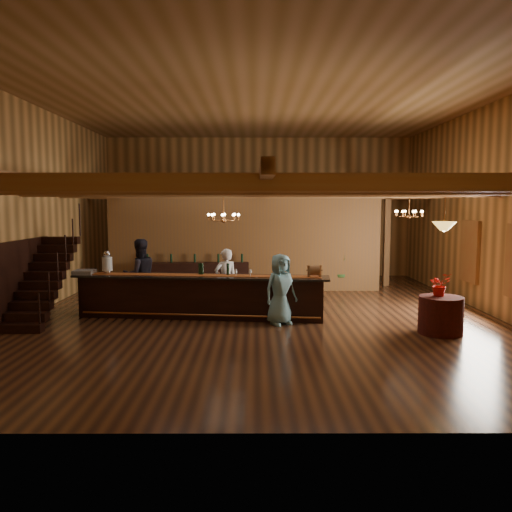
{
  "coord_description": "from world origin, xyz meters",
  "views": [
    {
      "loc": [
        -0.17,
        -13.02,
        2.87
      ],
      "look_at": [
        -0.13,
        0.35,
        1.49
      ],
      "focal_mm": 35.0,
      "sensor_mm": 36.0,
      "label": 1
    }
  ],
  "objects_px": {
    "tasting_bar": "(200,296)",
    "pendant_lamp": "(444,226)",
    "beverage_dispenser": "(107,263)",
    "chandelier_right": "(409,213)",
    "chandelier_left": "(224,217)",
    "round_table": "(441,315)",
    "guest": "(280,289)",
    "backbar_shelf": "(195,277)",
    "bartender": "(226,280)",
    "floor_plant": "(342,271)",
    "staff_second": "(140,275)",
    "raffle_drum": "(314,270)"
  },
  "relations": [
    {
      "from": "backbar_shelf",
      "to": "bartender",
      "type": "xyz_separation_m",
      "value": [
        1.19,
        -3.06,
        0.36
      ]
    },
    {
      "from": "chandelier_left",
      "to": "guest",
      "type": "height_order",
      "value": "chandelier_left"
    },
    {
      "from": "backbar_shelf",
      "to": "pendant_lamp",
      "type": "xyz_separation_m",
      "value": [
        6.11,
        -5.36,
        1.91
      ]
    },
    {
      "from": "beverage_dispenser",
      "to": "guest",
      "type": "distance_m",
      "value": 4.59
    },
    {
      "from": "tasting_bar",
      "to": "guest",
      "type": "distance_m",
      "value": 2.14
    },
    {
      "from": "beverage_dispenser",
      "to": "floor_plant",
      "type": "distance_m",
      "value": 7.84
    },
    {
      "from": "pendant_lamp",
      "to": "floor_plant",
      "type": "bearing_deg",
      "value": 101.6
    },
    {
      "from": "backbar_shelf",
      "to": "staff_second",
      "type": "bearing_deg",
      "value": -119.1
    },
    {
      "from": "pendant_lamp",
      "to": "staff_second",
      "type": "xyz_separation_m",
      "value": [
        -7.24,
        2.39,
        -1.42
      ]
    },
    {
      "from": "backbar_shelf",
      "to": "floor_plant",
      "type": "relative_size",
      "value": 2.75
    },
    {
      "from": "tasting_bar",
      "to": "guest",
      "type": "xyz_separation_m",
      "value": [
        2.0,
        -0.72,
        0.3
      ]
    },
    {
      "from": "beverage_dispenser",
      "to": "staff_second",
      "type": "xyz_separation_m",
      "value": [
        0.73,
        0.44,
        -0.39
      ]
    },
    {
      "from": "beverage_dispenser",
      "to": "chandelier_right",
      "type": "xyz_separation_m",
      "value": [
        8.24,
        1.43,
        1.25
      ]
    },
    {
      "from": "beverage_dispenser",
      "to": "chandelier_left",
      "type": "relative_size",
      "value": 0.75
    },
    {
      "from": "backbar_shelf",
      "to": "round_table",
      "type": "relative_size",
      "value": 3.62
    },
    {
      "from": "tasting_bar",
      "to": "guest",
      "type": "bearing_deg",
      "value": -13.37
    },
    {
      "from": "guest",
      "to": "bartender",
      "type": "bearing_deg",
      "value": 105.48
    },
    {
      "from": "beverage_dispenser",
      "to": "pendant_lamp",
      "type": "bearing_deg",
      "value": -13.71
    },
    {
      "from": "chandelier_left",
      "to": "bartender",
      "type": "bearing_deg",
      "value": 87.8
    },
    {
      "from": "beverage_dispenser",
      "to": "chandelier_right",
      "type": "distance_m",
      "value": 8.46
    },
    {
      "from": "raffle_drum",
      "to": "chandelier_right",
      "type": "bearing_deg",
      "value": 35.89
    },
    {
      "from": "chandelier_left",
      "to": "guest",
      "type": "xyz_separation_m",
      "value": [
        1.41,
        -0.95,
        -1.71
      ]
    },
    {
      "from": "backbar_shelf",
      "to": "guest",
      "type": "height_order",
      "value": "guest"
    },
    {
      "from": "beverage_dispenser",
      "to": "raffle_drum",
      "type": "bearing_deg",
      "value": -7.55
    },
    {
      "from": "staff_second",
      "to": "tasting_bar",
      "type": "bearing_deg",
      "value": 124.45
    },
    {
      "from": "guest",
      "to": "floor_plant",
      "type": "distance_m",
      "value": 5.44
    },
    {
      "from": "guest",
      "to": "floor_plant",
      "type": "bearing_deg",
      "value": 35.1
    },
    {
      "from": "backbar_shelf",
      "to": "pendant_lamp",
      "type": "relative_size",
      "value": 3.88
    },
    {
      "from": "raffle_drum",
      "to": "chandelier_left",
      "type": "distance_m",
      "value": 2.68
    },
    {
      "from": "staff_second",
      "to": "backbar_shelf",
      "type": "bearing_deg",
      "value": -142.08
    },
    {
      "from": "chandelier_right",
      "to": "round_table",
      "type": "bearing_deg",
      "value": -94.57
    },
    {
      "from": "beverage_dispenser",
      "to": "raffle_drum",
      "type": "height_order",
      "value": "beverage_dispenser"
    },
    {
      "from": "round_table",
      "to": "guest",
      "type": "xyz_separation_m",
      "value": [
        -3.53,
        0.9,
        0.43
      ]
    },
    {
      "from": "raffle_drum",
      "to": "pendant_lamp",
      "type": "bearing_deg",
      "value": -24.89
    },
    {
      "from": "chandelier_left",
      "to": "staff_second",
      "type": "height_order",
      "value": "chandelier_left"
    },
    {
      "from": "floor_plant",
      "to": "round_table",
      "type": "bearing_deg",
      "value": -78.4
    },
    {
      "from": "round_table",
      "to": "guest",
      "type": "height_order",
      "value": "guest"
    },
    {
      "from": "guest",
      "to": "tasting_bar",
      "type": "bearing_deg",
      "value": 130.79
    },
    {
      "from": "chandelier_left",
      "to": "bartender",
      "type": "distance_m",
      "value": 1.77
    },
    {
      "from": "tasting_bar",
      "to": "staff_second",
      "type": "relative_size",
      "value": 3.35
    },
    {
      "from": "tasting_bar",
      "to": "pendant_lamp",
      "type": "height_order",
      "value": "pendant_lamp"
    },
    {
      "from": "backbar_shelf",
      "to": "chandelier_right",
      "type": "height_order",
      "value": "chandelier_right"
    },
    {
      "from": "backbar_shelf",
      "to": "chandelier_left",
      "type": "distance_m",
      "value": 4.24
    },
    {
      "from": "backbar_shelf",
      "to": "chandelier_left",
      "type": "relative_size",
      "value": 4.37
    },
    {
      "from": "pendant_lamp",
      "to": "guest",
      "type": "bearing_deg",
      "value": 165.77
    },
    {
      "from": "beverage_dispenser",
      "to": "raffle_drum",
      "type": "xyz_separation_m",
      "value": [
        5.29,
        -0.7,
        -0.11
      ]
    },
    {
      "from": "tasting_bar",
      "to": "chandelier_right",
      "type": "bearing_deg",
      "value": 23.35
    },
    {
      "from": "raffle_drum",
      "to": "bartender",
      "type": "distance_m",
      "value": 2.51
    },
    {
      "from": "chandelier_right",
      "to": "pendant_lamp",
      "type": "xyz_separation_m",
      "value": [
        -0.27,
        -3.38,
        -0.22
      ]
    },
    {
      "from": "floor_plant",
      "to": "tasting_bar",
      "type": "bearing_deg",
      "value": -136.03
    }
  ]
}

